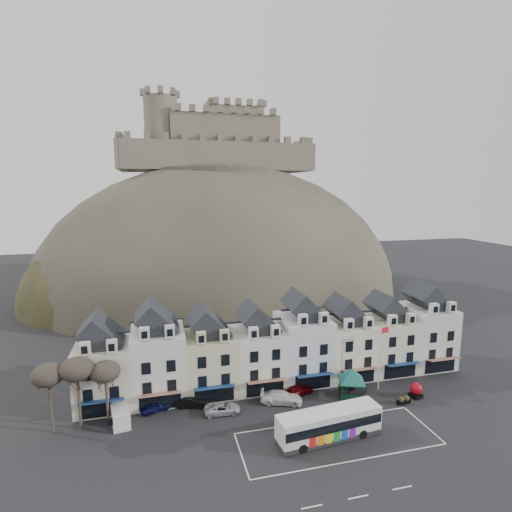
{
  "coord_description": "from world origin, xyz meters",
  "views": [
    {
      "loc": [
        -16.85,
        -35.48,
        27.49
      ],
      "look_at": [
        -1.58,
        24.0,
        17.02
      ],
      "focal_mm": 28.0,
      "sensor_mm": 36.0,
      "label": 1
    }
  ],
  "objects": [
    {
      "name": "ground",
      "position": [
        0.0,
        0.0,
        0.0
      ],
      "size": [
        300.0,
        300.0,
        0.0
      ],
      "primitive_type": "plane",
      "color": "black",
      "rests_on": "ground"
    },
    {
      "name": "planter_east",
      "position": [
        13.85,
        5.88,
        0.52
      ],
      "size": [
        1.14,
        0.75,
        1.08
      ],
      "rotation": [
        0.0,
        0.0,
        0.14
      ],
      "color": "black",
      "rests_on": "ground"
    },
    {
      "name": "coach_bay_markings",
      "position": [
        2.0,
        1.25,
        0.0
      ],
      "size": [
        22.0,
        7.5,
        0.01
      ],
      "primitive_type": "cube",
      "color": "silver",
      "rests_on": "ground"
    },
    {
      "name": "bus_shelter",
      "position": [
        7.55,
        8.91,
        3.22
      ],
      "size": [
        6.16,
        6.16,
        4.15
      ],
      "rotation": [
        0.0,
        0.0,
        -0.34
      ],
      "color": "#10311C",
      "rests_on": "ground"
    },
    {
      "name": "car_white",
      "position": [
        -1.8,
        9.95,
        0.78
      ],
      "size": [
        5.8,
        3.86,
        1.56
      ],
      "primitive_type": "imported",
      "rotation": [
        0.0,
        0.0,
        1.23
      ],
      "color": "white",
      "rests_on": "ground"
    },
    {
      "name": "townhouse_terrace",
      "position": [
        0.15,
        15.97,
        5.3
      ],
      "size": [
        54.4,
        9.35,
        11.8
      ],
      "color": "beige",
      "rests_on": "ground"
    },
    {
      "name": "planter_west",
      "position": [
        13.07,
        5.82,
        0.51
      ],
      "size": [
        1.14,
        0.75,
        1.07
      ],
      "rotation": [
        0.0,
        0.0,
        0.16
      ],
      "color": "black",
      "rests_on": "ground"
    },
    {
      "name": "car_maroon",
      "position": [
        1.07,
        11.38,
        0.71
      ],
      "size": [
        4.47,
        2.87,
        1.42
      ],
      "primitive_type": "imported",
      "rotation": [
        0.0,
        0.0,
        1.88
      ],
      "color": "#52040B",
      "rests_on": "ground"
    },
    {
      "name": "car_charcoal",
      "position": [
        8.35,
        9.5,
        0.61
      ],
      "size": [
        3.94,
        2.34,
        1.23
      ],
      "primitive_type": "imported",
      "rotation": [
        0.0,
        0.0,
        1.87
      ],
      "color": "black",
      "rests_on": "ground"
    },
    {
      "name": "castle_hill",
      "position": [
        1.25,
        68.95,
        0.11
      ],
      "size": [
        100.0,
        76.0,
        68.0
      ],
      "color": "#38332B",
      "rests_on": "ground"
    },
    {
      "name": "flagpole",
      "position": [
        12.39,
        10.02,
        5.24
      ],
      "size": [
        1.32,
        0.3,
        9.18
      ],
      "rotation": [
        0.0,
        0.0,
        0.17
      ],
      "color": "silver",
      "rests_on": "ground"
    },
    {
      "name": "red_buoy",
      "position": [
        15.99,
        6.89,
        1.04
      ],
      "size": [
        1.65,
        1.65,
        2.03
      ],
      "rotation": [
        0.0,
        0.0,
        0.24
      ],
      "color": "black",
      "rests_on": "ground"
    },
    {
      "name": "car_silver",
      "position": [
        -9.6,
        9.5,
        0.62
      ],
      "size": [
        4.47,
        2.23,
        1.24
      ],
      "primitive_type": "imported",
      "rotation": [
        0.0,
        0.0,
        1.53
      ],
      "color": "#B7B8BF",
      "rests_on": "ground"
    },
    {
      "name": "car_black",
      "position": [
        -13.17,
        12.0,
        0.7
      ],
      "size": [
        4.49,
        2.37,
        1.41
      ],
      "primitive_type": "imported",
      "rotation": [
        0.0,
        0.0,
        1.35
      ],
      "color": "black",
      "rests_on": "ground"
    },
    {
      "name": "car_navy",
      "position": [
        -17.65,
        12.0,
        0.61
      ],
      "size": [
        3.86,
        2.52,
        1.22
      ],
      "primitive_type": "imported",
      "rotation": [
        0.0,
        0.0,
        1.9
      ],
      "color": "#0C0D40",
      "rests_on": "ground"
    },
    {
      "name": "tree_left_near",
      "position": [
        -23.0,
        10.5,
        6.55
      ],
      "size": [
        3.43,
        3.43,
        7.84
      ],
      "color": "#332920",
      "rests_on": "ground"
    },
    {
      "name": "white_van",
      "position": [
        -21.67,
        10.59,
        1.0
      ],
      "size": [
        2.66,
        4.66,
        2.0
      ],
      "rotation": [
        0.0,
        0.0,
        0.18
      ],
      "color": "silver",
      "rests_on": "ground"
    },
    {
      "name": "castle",
      "position": [
        0.51,
        75.93,
        40.19
      ],
      "size": [
        50.2,
        22.2,
        22.0
      ],
      "color": "#685C4F",
      "rests_on": "ground"
    },
    {
      "name": "tree_left_mid",
      "position": [
        -26.0,
        10.5,
        7.24
      ],
      "size": [
        3.78,
        3.78,
        8.64
      ],
      "color": "#332920",
      "rests_on": "ground"
    },
    {
      "name": "tree_left_far",
      "position": [
        -29.0,
        10.5,
        6.9
      ],
      "size": [
        3.61,
        3.61,
        8.24
      ],
      "color": "#332920",
      "rests_on": "ground"
    },
    {
      "name": "bus",
      "position": [
        1.0,
        1.57,
        1.86
      ],
      "size": [
        12.15,
        3.88,
        3.37
      ],
      "rotation": [
        0.0,
        0.0,
        0.09
      ],
      "color": "#262628",
      "rests_on": "ground"
    }
  ]
}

